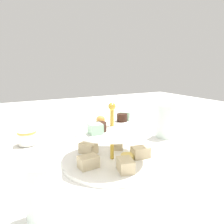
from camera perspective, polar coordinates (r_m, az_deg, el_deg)
name	(u,v)px	position (r m, az deg, el deg)	size (l,w,h in m)	color
ground_plane	(112,162)	(0.61, 0.00, -12.95)	(2.40, 2.40, 0.00)	white
tiered_serving_stand	(112,147)	(0.59, 0.02, -9.05)	(0.27, 0.27, 0.17)	white
water_glass_tall_right	(165,121)	(0.82, 13.87, -2.31)	(0.07, 0.07, 0.12)	silver
teacup_with_saucer	(27,139)	(0.77, -21.39, -6.56)	(0.09, 0.09, 0.05)	white
butter_knife_right	(84,128)	(0.92, -7.47, -4.30)	(0.17, 0.01, 0.00)	silver
water_glass_mid_back	(44,193)	(0.39, -17.44, -19.71)	(0.06, 0.06, 0.11)	silver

